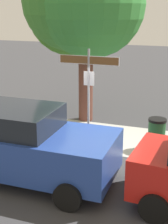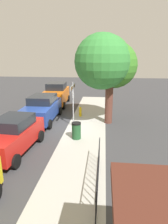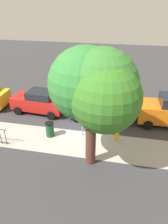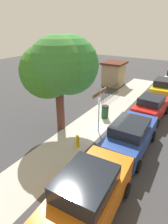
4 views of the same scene
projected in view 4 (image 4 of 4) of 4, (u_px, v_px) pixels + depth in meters
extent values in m
plane|color=#38383A|center=(106.00, 130.00, 12.98)|extent=(60.00, 60.00, 0.00)
cube|color=#A9A89E|center=(102.00, 115.00, 15.14)|extent=(24.00, 2.60, 0.00)
cylinder|color=#9EA0A5|center=(99.00, 111.00, 12.26)|extent=(0.07, 0.07, 3.04)
cube|color=brown|center=(100.00, 93.00, 11.75)|extent=(1.79, 0.02, 0.22)
cube|color=white|center=(100.00, 93.00, 11.75)|extent=(1.82, 0.02, 0.25)
cube|color=silver|center=(99.00, 101.00, 12.00)|extent=(0.32, 0.02, 0.42)
cylinder|color=brown|center=(60.00, 107.00, 12.64)|extent=(0.54, 0.54, 3.18)
sphere|color=#338236|center=(69.00, 65.00, 11.54)|extent=(3.60, 3.60, 3.60)
sphere|color=#388428|center=(58.00, 59.00, 11.05)|extent=(2.39, 2.39, 2.39)
sphere|color=#377D31|center=(58.00, 66.00, 10.98)|extent=(3.43, 3.43, 3.43)
sphere|color=#377824|center=(47.00, 71.00, 11.21)|extent=(3.23, 3.23, 3.23)
cube|color=orange|center=(89.00, 197.00, 6.93)|extent=(4.47, 2.10, 1.18)
cube|color=black|center=(86.00, 183.00, 6.34)|extent=(2.18, 1.78, 0.63)
cylinder|color=black|center=(86.00, 174.00, 8.79)|extent=(0.65, 0.25, 0.64)
cylinder|color=black|center=(126.00, 190.00, 7.94)|extent=(0.65, 0.25, 0.64)
cube|color=#233F91|center=(130.00, 137.00, 10.73)|extent=(4.64, 1.95, 0.99)
cube|color=black|center=(130.00, 127.00, 10.19)|extent=(2.23, 1.70, 0.55)
cylinder|color=black|center=(123.00, 128.00, 12.61)|extent=(0.64, 0.23, 0.64)
cylinder|color=black|center=(153.00, 136.00, 11.71)|extent=(0.64, 0.23, 0.64)
cylinder|color=black|center=(102.00, 153.00, 10.17)|extent=(0.64, 0.23, 0.64)
cylinder|color=black|center=(138.00, 166.00, 9.28)|extent=(0.64, 0.23, 0.64)
cube|color=red|center=(151.00, 108.00, 14.46)|extent=(4.13, 2.04, 0.92)
cube|color=black|center=(152.00, 100.00, 13.98)|extent=(2.03, 1.67, 0.52)
cylinder|color=black|center=(145.00, 105.00, 16.12)|extent=(0.65, 0.27, 0.64)
cylinder|color=black|center=(167.00, 110.00, 15.19)|extent=(0.65, 0.27, 0.64)
cylinder|color=black|center=(133.00, 117.00, 14.12)|extent=(0.65, 0.27, 0.64)
cylinder|color=black|center=(156.00, 123.00, 13.20)|extent=(0.65, 0.27, 0.64)
cube|color=gold|center=(163.00, 90.00, 18.18)|extent=(4.09, 1.94, 1.03)
cube|color=black|center=(164.00, 82.00, 17.65)|extent=(1.98, 1.67, 0.57)
cylinder|color=black|center=(155.00, 89.00, 19.89)|extent=(0.64, 0.23, 0.64)
cylinder|color=black|center=(149.00, 98.00, 17.74)|extent=(0.64, 0.23, 0.64)
cylinder|color=black|center=(163.00, 85.00, 21.18)|extent=(0.65, 0.27, 0.64)
cylinder|color=black|center=(111.00, 88.00, 18.13)|extent=(4.03, 0.04, 0.04)
cylinder|color=black|center=(110.00, 97.00, 18.52)|extent=(4.03, 0.04, 0.04)
cylinder|color=black|center=(102.00, 99.00, 16.92)|extent=(0.03, 0.03, 1.05)
cylinder|color=black|center=(104.00, 98.00, 17.18)|extent=(0.03, 0.03, 1.05)
cylinder|color=black|center=(105.00, 96.00, 17.44)|extent=(0.03, 0.03, 1.05)
cylinder|color=black|center=(107.00, 95.00, 17.70)|extent=(0.03, 0.03, 1.05)
cylinder|color=black|center=(108.00, 94.00, 17.96)|extent=(0.03, 0.03, 1.05)
cylinder|color=black|center=(110.00, 93.00, 18.22)|extent=(0.03, 0.03, 1.05)
cylinder|color=black|center=(111.00, 92.00, 18.48)|extent=(0.03, 0.03, 1.05)
cylinder|color=black|center=(113.00, 91.00, 18.74)|extent=(0.03, 0.03, 1.05)
cylinder|color=black|center=(114.00, 90.00, 19.00)|extent=(0.03, 0.03, 1.05)
cylinder|color=black|center=(116.00, 89.00, 19.26)|extent=(0.03, 0.03, 1.05)
cylinder|color=black|center=(117.00, 89.00, 19.52)|extent=(0.03, 0.03, 1.05)
cylinder|color=black|center=(118.00, 88.00, 19.77)|extent=(0.03, 0.03, 1.05)
cube|color=#998466|center=(114.00, 75.00, 21.86)|extent=(2.24, 2.03, 2.46)
cube|color=#4C2319|center=(114.00, 63.00, 21.29)|extent=(2.60, 2.39, 0.20)
cylinder|color=yellow|center=(78.00, 142.00, 11.15)|extent=(0.22, 0.22, 0.62)
sphere|color=yellow|center=(77.00, 137.00, 10.99)|extent=(0.20, 0.20, 0.20)
cylinder|color=yellow|center=(76.00, 143.00, 11.01)|extent=(0.10, 0.09, 0.09)
cylinder|color=yellow|center=(79.00, 140.00, 11.26)|extent=(0.10, 0.09, 0.09)
cylinder|color=#1E4C28|center=(105.00, 112.00, 14.52)|extent=(0.52, 0.52, 0.90)
cylinder|color=black|center=(105.00, 106.00, 14.31)|extent=(0.55, 0.55, 0.08)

